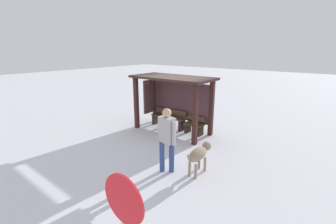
{
  "coord_description": "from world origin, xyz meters",
  "views": [
    {
      "loc": [
        5.27,
        -6.97,
        3.26
      ],
      "look_at": [
        0.11,
        -0.4,
        0.92
      ],
      "focal_mm": 24.12,
      "sensor_mm": 36.0,
      "label": 1
    }
  ],
  "objects_px": {
    "bench_left_inside": "(160,118)",
    "person_walking": "(167,135)",
    "bus_shelter": "(173,92)",
    "bench_right_inside": "(194,127)",
    "bench_center_inside": "(176,122)",
    "dog": "(199,154)"
  },
  "relations": [
    {
      "from": "bench_center_inside",
      "to": "bench_right_inside",
      "type": "distance_m",
      "value": 0.87
    },
    {
      "from": "bus_shelter",
      "to": "bench_right_inside",
      "type": "distance_m",
      "value": 1.63
    },
    {
      "from": "bus_shelter",
      "to": "bench_center_inside",
      "type": "xyz_separation_m",
      "value": [
        0.1,
        0.11,
        -1.27
      ]
    },
    {
      "from": "person_walking",
      "to": "dog",
      "type": "distance_m",
      "value": 1.01
    },
    {
      "from": "bench_center_inside",
      "to": "dog",
      "type": "bearing_deg",
      "value": -43.81
    },
    {
      "from": "bench_left_inside",
      "to": "bus_shelter",
      "type": "bearing_deg",
      "value": -7.9
    },
    {
      "from": "bench_right_inside",
      "to": "person_walking",
      "type": "bearing_deg",
      "value": -72.26
    },
    {
      "from": "bench_left_inside",
      "to": "bench_center_inside",
      "type": "distance_m",
      "value": 0.87
    },
    {
      "from": "bench_center_inside",
      "to": "dog",
      "type": "xyz_separation_m",
      "value": [
        2.52,
        -2.42,
        0.22
      ]
    },
    {
      "from": "bench_left_inside",
      "to": "dog",
      "type": "bearing_deg",
      "value": -35.49
    },
    {
      "from": "bus_shelter",
      "to": "bench_left_inside",
      "type": "relative_size",
      "value": 4.22
    },
    {
      "from": "bus_shelter",
      "to": "bench_right_inside",
      "type": "bearing_deg",
      "value": 6.33
    },
    {
      "from": "dog",
      "to": "bus_shelter",
      "type": "bearing_deg",
      "value": 138.6
    },
    {
      "from": "bench_left_inside",
      "to": "dog",
      "type": "xyz_separation_m",
      "value": [
        3.39,
        -2.42,
        0.23
      ]
    },
    {
      "from": "bench_center_inside",
      "to": "person_walking",
      "type": "distance_m",
      "value": 3.5
    },
    {
      "from": "bench_right_inside",
      "to": "bench_center_inside",
      "type": "bearing_deg",
      "value": -179.86
    },
    {
      "from": "bench_left_inside",
      "to": "dog",
      "type": "relative_size",
      "value": 0.69
    },
    {
      "from": "bench_right_inside",
      "to": "bus_shelter",
      "type": "bearing_deg",
      "value": -173.67
    },
    {
      "from": "bus_shelter",
      "to": "bench_center_inside",
      "type": "distance_m",
      "value": 1.28
    },
    {
      "from": "bus_shelter",
      "to": "person_walking",
      "type": "xyz_separation_m",
      "value": [
        1.91,
        -2.81,
        -0.54
      ]
    },
    {
      "from": "bench_left_inside",
      "to": "person_walking",
      "type": "xyz_separation_m",
      "value": [
        2.68,
        -2.91,
        0.74
      ]
    },
    {
      "from": "bench_left_inside",
      "to": "bench_right_inside",
      "type": "distance_m",
      "value": 1.74
    }
  ]
}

